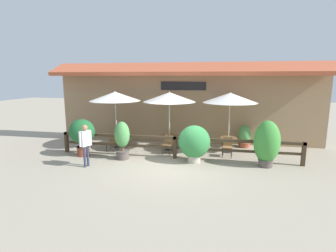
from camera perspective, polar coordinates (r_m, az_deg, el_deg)
The scene contains 21 objects.
ground_plane at distance 10.44m, azimuth 0.51°, elevation -8.73°, with size 60.00×60.00×0.00m, color #9E937F.
building_facade at distance 13.96m, azimuth 3.65°, elevation 5.27°, with size 14.28×1.49×4.23m.
patio_railing at distance 11.23m, azimuth 1.51°, elevation -3.64°, with size 10.40×0.14×0.95m.
patio_umbrella_near at distance 13.00m, azimuth -11.44°, elevation 6.33°, with size 2.45×2.45×2.80m.
dining_table_near at distance 13.29m, azimuth -11.13°, elevation -2.21°, with size 0.80×0.80×0.70m.
chair_near_streetside at distance 12.70m, azimuth -11.96°, elevation -3.22°, with size 0.47×0.47×0.85m.
chair_near_wallside at distance 13.90m, azimuth -10.12°, elevation -1.96°, with size 0.46×0.46×0.85m.
patio_umbrella_middle at distance 12.26m, azimuth 0.32°, elevation 6.30°, with size 2.45×2.45×2.80m.
dining_table_middle at distance 12.57m, azimuth 0.31°, elevation -2.74°, with size 0.80×0.80×0.70m.
chair_middle_streetside at distance 11.96m, azimuth 0.00°, elevation -3.83°, with size 0.48×0.48×0.85m.
chair_middle_wallside at distance 13.20m, azimuth 0.76°, elevation -2.45°, with size 0.49×0.49×0.85m.
patio_umbrella_far at distance 12.19m, azimuth 13.37°, elevation 5.99°, with size 2.45×2.45×2.80m.
dining_table_far at distance 12.50m, azimuth 12.98°, elevation -3.09°, with size 0.80×0.80×0.70m.
chair_far_streetside at distance 11.85m, azimuth 12.82°, elevation -4.24°, with size 0.46×0.46×0.85m.
chair_far_wallside at distance 13.18m, azimuth 12.64°, elevation -2.73°, with size 0.46×0.46×0.85m.
potted_plant_broad_leaf at distance 11.27m, azimuth -9.95°, elevation -2.83°, with size 0.65×0.60×1.62m.
potted_plant_corner_fern at distance 10.84m, azimuth 20.71°, elevation -3.50°, with size 0.99×0.89×1.83m.
potted_plant_entrance_palm at distance 10.74m, azimuth 5.72°, elevation -3.58°, with size 1.30×1.17×1.54m.
potted_plant_small_flowering at distance 12.13m, azimuth -18.20°, elevation -1.51°, with size 1.13×1.02×1.65m.
potted_plant_tall_tropical at distance 13.61m, azimuth 16.31°, elevation -2.24°, with size 0.62×0.59×1.10m.
pedestrian at distance 10.59m, azimuth -17.56°, elevation -2.91°, with size 0.33×0.56×1.67m.
Camera 1 is at (1.81, -9.68, 3.46)m, focal length 28.00 mm.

